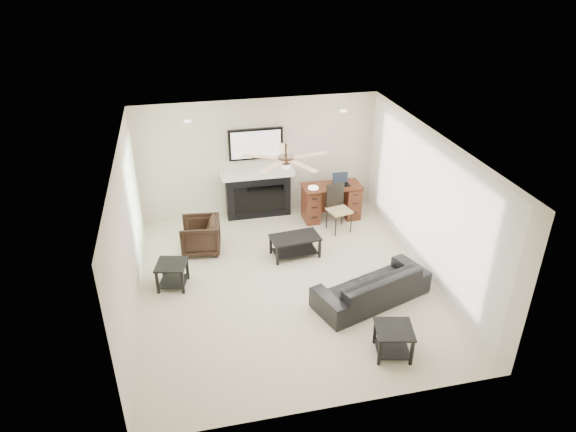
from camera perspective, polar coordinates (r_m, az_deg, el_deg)
name	(u,v)px	position (r m, az deg, el deg)	size (l,w,h in m)	color
room_shell	(298,192)	(8.18, 1.09, 2.69)	(5.50, 5.54, 2.52)	beige
sofa	(372,285)	(8.50, 9.27, -7.62)	(1.94, 0.76, 0.57)	black
armchair	(200,236)	(9.79, -9.70, -2.17)	(0.70, 0.72, 0.65)	black
coffee_table	(295,246)	(9.57, 0.78, -3.36)	(0.90, 0.50, 0.40)	black
end_table_near	(393,341)	(7.59, 11.58, -13.45)	(0.52, 0.52, 0.45)	black
end_table_left	(173,275)	(8.95, -12.70, -6.39)	(0.50, 0.50, 0.45)	black
fireplace_unit	(258,175)	(10.68, -3.39, 4.62)	(1.52, 0.34, 1.91)	black
desk	(331,202)	(10.84, 4.82, 1.58)	(1.22, 0.56, 0.76)	#3C1E0F
desk_chair	(339,209)	(10.32, 5.73, 0.78)	(0.42, 0.44, 0.97)	black
laptop	(342,180)	(10.67, 5.99, 4.02)	(0.33, 0.24, 0.23)	black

